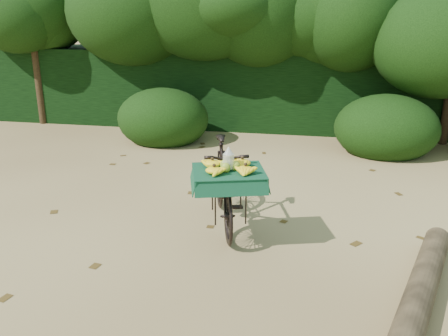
# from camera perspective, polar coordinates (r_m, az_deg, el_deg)

# --- Properties ---
(ground) EXTENTS (80.00, 80.00, 0.00)m
(ground) POSITION_cam_1_polar(r_m,az_deg,el_deg) (5.69, 8.40, -9.58)
(ground) COLOR tan
(ground) RESTS_ON ground
(vendor_bicycle) EXTENTS (1.18, 1.98, 1.13)m
(vendor_bicycle) POSITION_cam_1_polar(r_m,az_deg,el_deg) (6.01, -0.05, -1.83)
(vendor_bicycle) COLOR black
(vendor_bicycle) RESTS_ON ground
(fallen_log) EXTENTS (1.45, 3.64, 0.27)m
(fallen_log) POSITION_cam_1_polar(r_m,az_deg,el_deg) (4.47, 21.43, -17.27)
(fallen_log) COLOR brown
(fallen_log) RESTS_ON ground
(hedge_backdrop) EXTENTS (26.00, 1.80, 1.80)m
(hedge_backdrop) POSITION_cam_1_polar(r_m,az_deg,el_deg) (11.47, 10.42, 9.27)
(hedge_backdrop) COLOR black
(hedge_backdrop) RESTS_ON ground
(tree_row) EXTENTS (14.50, 2.00, 4.00)m
(tree_row) POSITION_cam_1_polar(r_m,az_deg,el_deg) (10.59, 7.03, 14.69)
(tree_row) COLOR black
(tree_row) RESTS_ON ground
(bush_clumps) EXTENTS (8.80, 1.70, 0.90)m
(bush_clumps) POSITION_cam_1_polar(r_m,az_deg,el_deg) (9.60, 12.98, 4.62)
(bush_clumps) COLOR black
(bush_clumps) RESTS_ON ground
(leaf_litter) EXTENTS (7.00, 7.30, 0.01)m
(leaf_litter) POSITION_cam_1_polar(r_m,az_deg,el_deg) (6.27, 8.74, -6.79)
(leaf_litter) COLOR #4B3514
(leaf_litter) RESTS_ON ground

